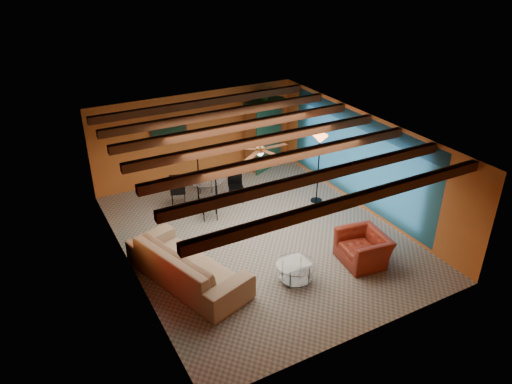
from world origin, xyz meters
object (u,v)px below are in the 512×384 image
sofa (188,264)px  vase (206,166)px  coffee_table (296,272)px  armoire (264,135)px  potted_plant (264,94)px  armchair (363,248)px  dining_table (207,187)px  floor_lamp (318,169)px

sofa → vase: 3.59m
coffee_table → armoire: (2.40, 5.70, 0.86)m
potted_plant → vase: size_ratio=2.70×
coffee_table → vase: bearing=94.0°
armchair → dining_table: size_ratio=0.55×
dining_table → vase: size_ratio=11.00×
coffee_table → potted_plant: size_ratio=1.74×
sofa → potted_plant: 6.69m
coffee_table → potted_plant: 6.56m
vase → dining_table: bearing=0.0°
potted_plant → dining_table: bearing=-150.5°
coffee_table → sofa: bearing=151.2°
coffee_table → potted_plant: (2.40, 5.70, 2.20)m
potted_plant → sofa: bearing=-134.5°
armoire → floor_lamp: armoire is taller
sofa → vase: (1.78, 3.04, 0.72)m
sofa → dining_table: (1.78, 3.04, 0.09)m
potted_plant → floor_lamp: bearing=-87.7°
armchair → potted_plant: potted_plant is taller
sofa → potted_plant: bearing=-62.3°
dining_table → armoire: size_ratio=0.95×
floor_lamp → potted_plant: 3.21m
sofa → dining_table: 3.52m
potted_plant → vase: (-2.69, -1.52, -1.26)m
armchair → armoire: (0.64, 5.83, 0.72)m
coffee_table → armoire: size_ratio=0.40×
floor_lamp → coffee_table: bearing=-131.9°
coffee_table → floor_lamp: bearing=48.1°
dining_table → vase: bearing=0.0°
sofa → dining_table: size_ratio=1.47×
armoire → potted_plant: potted_plant is taller
armoire → vase: (-2.69, -1.52, 0.08)m
sofa → armoire: size_ratio=1.39×
armchair → coffee_table: bearing=-86.7°
armchair → floor_lamp: floor_lamp is taller
potted_plant → armchair: bearing=-96.3°
armchair → dining_table: dining_table is taller
armchair → vase: 4.84m
sofa → floor_lamp: 4.92m
armchair → potted_plant: 6.22m
floor_lamp → dining_table: bearing=154.2°
dining_table → potted_plant: 3.63m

